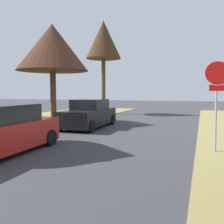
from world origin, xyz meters
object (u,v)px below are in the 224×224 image
at_px(street_tree_left_mid_b, 52,48).
at_px(street_tree_left_far, 103,41).
at_px(stop_sign_far, 217,86).
at_px(parked_sedan_black, 89,114).

distance_m(street_tree_left_mid_b, street_tree_left_far, 7.60).
bearing_deg(stop_sign_far, parked_sedan_black, 148.96).
xyz_separation_m(stop_sign_far, street_tree_left_far, (-9.04, 12.42, 4.51)).
height_order(stop_sign_far, street_tree_left_far, street_tree_left_far).
xyz_separation_m(street_tree_left_far, parked_sedan_black, (2.62, -8.55, -5.95)).
xyz_separation_m(street_tree_left_mid_b, street_tree_left_far, (0.53, 7.35, 1.86)).
distance_m(stop_sign_far, street_tree_left_mid_b, 11.16).
height_order(street_tree_left_mid_b, street_tree_left_far, street_tree_left_far).
distance_m(street_tree_left_mid_b, parked_sedan_black, 5.31).
xyz_separation_m(street_tree_left_mid_b, parked_sedan_black, (3.15, -1.21, -4.10)).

